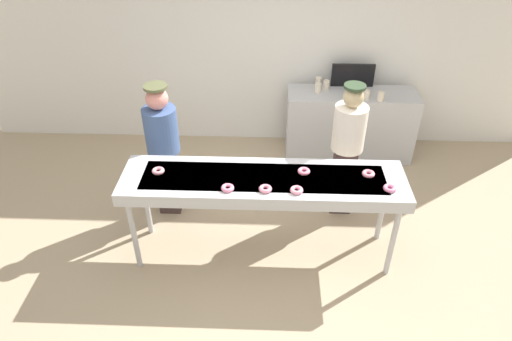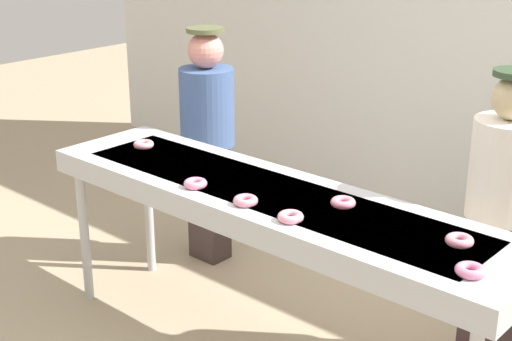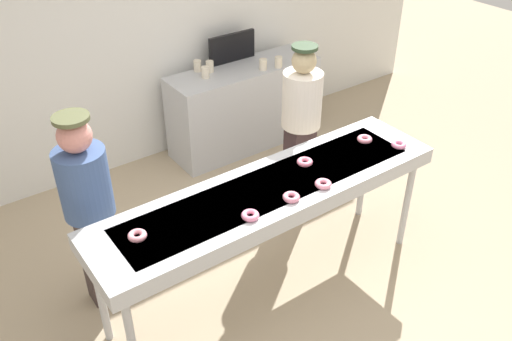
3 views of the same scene
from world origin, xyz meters
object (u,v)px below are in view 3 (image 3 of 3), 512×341
Objects in this scene: paper_cup_2 at (205,72)px; paper_cup_3 at (279,62)px; strawberry_donut_6 at (291,197)px; strawberry_donut_2 at (365,139)px; menu_display at (232,48)px; prep_counter at (244,107)px; paper_cup_0 at (263,64)px; paper_cup_4 at (210,66)px; strawberry_donut_4 at (399,145)px; worker_assistant at (88,202)px; worker_baker at (301,120)px; strawberry_donut_0 at (323,184)px; strawberry_donut_5 at (137,236)px; strawberry_donut_3 at (305,162)px; strawberry_donut_1 at (250,215)px; fryer_conveyor at (270,195)px; paper_cup_1 at (197,66)px.

paper_cup_3 is at bearing -15.88° from paper_cup_2.
strawberry_donut_6 is at bearing -106.23° from paper_cup_2.
menu_display reaches higher than strawberry_donut_2.
strawberry_donut_6 is at bearing -116.90° from prep_counter.
paper_cup_0 is 0.55m from paper_cup_4.
strawberry_donut_4 is 2.18m from paper_cup_2.
strawberry_donut_2 reaches higher than prep_counter.
paper_cup_0 is at bearing -162.97° from worker_assistant.
paper_cup_4 is at bearing 71.79° from strawberry_donut_6.
paper_cup_0 is at bearing 87.07° from strawberry_donut_4.
strawberry_donut_2 is 1.01m from strawberry_donut_6.
worker_baker is 1.13m from paper_cup_0.
prep_counter is (-0.03, 2.11, -0.53)m from strawberry_donut_4.
worker_baker reaches higher than paper_cup_3.
strawberry_donut_0 and strawberry_donut_2 have the same top height.
strawberry_donut_2 is at bearing -93.80° from prep_counter.
worker_baker is 13.67× the size of paper_cup_0.
strawberry_donut_5 is 0.07× the size of worker_baker.
strawberry_donut_4 is at bearing -98.06° from paper_cup_3.
paper_cup_3 is at bearing -102.15° from worker_baker.
strawberry_donut_3 is at bearing 67.60° from worker_baker.
strawberry_donut_1 and strawberry_donut_2 have the same top height.
fryer_conveyor is 22.62× the size of strawberry_donut_5.
strawberry_donut_2 is 1.02× the size of paper_cup_0.
strawberry_donut_6 is 2.39m from paper_cup_4.
strawberry_donut_2 is 1.75m from paper_cup_0.
fryer_conveyor is 22.62× the size of strawberry_donut_4.
paper_cup_3 is at bearing 75.78° from strawberry_donut_2.
fryer_conveyor is 0.38m from strawberry_donut_0.
worker_assistant is at bearing 149.10° from fryer_conveyor.
prep_counter is 0.64m from paper_cup_4.
strawberry_donut_2 is 1.00× the size of strawberry_donut_4.
prep_counter is (1.12, 1.95, -0.44)m from fryer_conveyor.
strawberry_donut_2 is 0.61m from strawberry_donut_3.
fryer_conveyor is 22.62× the size of strawberry_donut_0.
paper_cup_2 reaches higher than strawberry_donut_0.
paper_cup_4 is 0.21× the size of menu_display.
paper_cup_3 is (2.43, 1.71, -0.01)m from strawberry_donut_5.
strawberry_donut_6 reaches higher than prep_counter.
paper_cup_4 is at bearing 161.58° from prep_counter.
paper_cup_1 is 1.00× the size of paper_cup_4.
menu_display is (0.73, 2.09, 0.09)m from strawberry_donut_3.
menu_display is (1.44, 2.38, 0.09)m from strawberry_donut_1.
paper_cup_1 is 0.45m from menu_display.
menu_display is at bearing 24.04° from paper_cup_2.
paper_cup_4 is at bearing 41.46° from paper_cup_2.
strawberry_donut_0 is at bearing -34.88° from fryer_conveyor.
worker_baker is at bearing 58.34° from strawberry_donut_0.
fryer_conveyor is 22.62× the size of strawberry_donut_3.
strawberry_donut_3 reaches higher than prep_counter.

